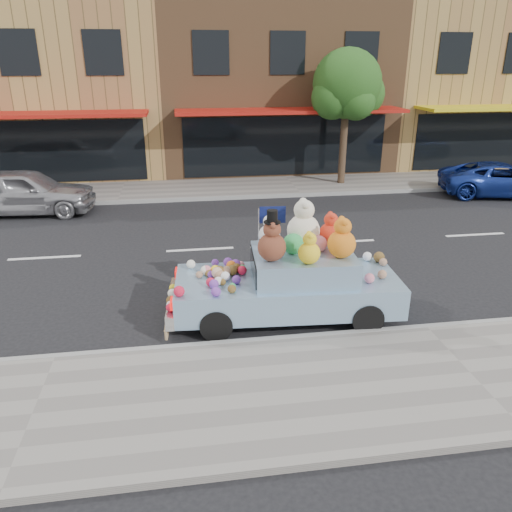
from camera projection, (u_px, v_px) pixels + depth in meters
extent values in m
plane|color=black|center=(343.00, 242.00, 13.99)|extent=(120.00, 120.00, 0.00)
cube|color=gray|center=(469.00, 375.00, 7.99)|extent=(60.00, 3.00, 0.12)
cube|color=gray|center=(293.00, 186.00, 19.94)|extent=(60.00, 3.00, 0.12)
cube|color=gray|center=(426.00, 328.00, 9.37)|extent=(60.00, 0.12, 0.13)
cube|color=gray|center=(301.00, 195.00, 18.56)|extent=(60.00, 0.12, 0.13)
cube|color=#A27F43|center=(50.00, 90.00, 22.33)|extent=(10.00, 8.00, 7.00)
cube|color=black|center=(34.00, 152.00, 19.41)|extent=(8.50, 0.06, 2.40)
cube|color=#A9170F|center=(21.00, 115.00, 18.05)|extent=(9.00, 1.80, 0.12)
cube|color=black|center=(18.00, 52.00, 18.08)|extent=(1.40, 0.06, 1.60)
cube|color=black|center=(103.00, 53.00, 18.50)|extent=(1.40, 0.06, 1.60)
cube|color=brown|center=(269.00, 88.00, 23.73)|extent=(10.00, 8.00, 7.00)
cube|color=#332D2B|center=(270.00, 2.00, 22.39)|extent=(10.00, 8.00, 0.30)
cube|color=black|center=(286.00, 146.00, 20.81)|extent=(8.50, 0.06, 2.40)
cube|color=#A9170F|center=(291.00, 111.00, 19.45)|extent=(9.00, 1.80, 0.12)
cube|color=black|center=(211.00, 53.00, 19.06)|extent=(1.40, 0.06, 1.60)
cube|color=black|center=(288.00, 53.00, 19.48)|extent=(1.40, 0.06, 1.60)
cube|color=black|center=(361.00, 53.00, 19.91)|extent=(1.40, 0.06, 1.60)
cube|color=#A27F43|center=(464.00, 86.00, 25.13)|extent=(10.00, 8.00, 7.00)
cube|color=#332D2B|center=(476.00, 6.00, 23.79)|extent=(10.00, 8.00, 0.30)
cube|color=black|center=(505.00, 140.00, 22.21)|extent=(8.50, 0.06, 2.40)
cube|color=black|center=(454.00, 53.00, 20.47)|extent=(1.40, 0.06, 1.60)
cylinder|color=#38281C|center=(343.00, 146.00, 19.66)|extent=(0.28, 0.28, 3.20)
sphere|color=#224814|center=(347.00, 83.00, 18.80)|extent=(2.60, 2.60, 2.60)
sphere|color=#224814|center=(361.00, 94.00, 19.32)|extent=(1.80, 1.80, 1.80)
sphere|color=#224814|center=(333.00, 98.00, 18.72)|extent=(1.60, 1.60, 1.60)
sphere|color=#224814|center=(356.00, 101.00, 18.50)|extent=(1.40, 1.40, 1.40)
sphere|color=#224814|center=(334.00, 91.00, 19.42)|extent=(1.60, 1.60, 1.60)
imported|color=#ABAAAF|center=(25.00, 192.00, 16.29)|extent=(4.50, 2.09, 1.49)
imported|color=#1B3497|center=(502.00, 179.00, 18.53)|extent=(4.73, 2.95, 1.22)
cylinder|color=black|center=(367.00, 318.00, 9.25)|extent=(0.61, 0.24, 0.60)
cylinder|color=black|center=(346.00, 283.00, 10.69)|extent=(0.61, 0.24, 0.60)
cylinder|color=black|center=(216.00, 325.00, 9.02)|extent=(0.61, 0.24, 0.60)
cylinder|color=black|center=(215.00, 288.00, 10.47)|extent=(0.61, 0.24, 0.60)
cube|color=#87AAC9|center=(287.00, 291.00, 9.76)|extent=(4.40, 1.98, 0.60)
cube|color=#87AAC9|center=(303.00, 265.00, 9.59)|extent=(1.99, 1.62, 0.50)
cube|color=silver|center=(173.00, 302.00, 9.64)|extent=(0.28, 1.79, 0.26)
cube|color=red|center=(172.00, 303.00, 8.90)|extent=(0.08, 0.28, 0.16)
cube|color=red|center=(177.00, 273.00, 10.16)|extent=(0.08, 0.28, 0.16)
cube|color=black|center=(254.00, 266.00, 9.51)|extent=(0.12, 1.30, 0.40)
sphere|color=#5F2C1B|center=(272.00, 247.00, 9.02)|extent=(0.52, 0.52, 0.52)
sphere|color=#5F2C1B|center=(272.00, 229.00, 8.90)|extent=(0.32, 0.32, 0.32)
sphere|color=#5F2C1B|center=(273.00, 226.00, 8.75)|extent=(0.12, 0.12, 0.12)
sphere|color=#5F2C1B|center=(271.00, 222.00, 8.96)|extent=(0.12, 0.12, 0.12)
cylinder|color=black|center=(272.00, 222.00, 8.85)|extent=(0.31, 0.31, 0.02)
cylinder|color=black|center=(272.00, 216.00, 8.81)|extent=(0.19, 0.19, 0.22)
sphere|color=beige|center=(303.00, 231.00, 9.70)|extent=(0.64, 0.64, 0.64)
sphere|color=beige|center=(304.00, 210.00, 9.55)|extent=(0.40, 0.40, 0.40)
sphere|color=beige|center=(306.00, 205.00, 9.37)|extent=(0.15, 0.15, 0.15)
sphere|color=beige|center=(303.00, 202.00, 9.63)|extent=(0.15, 0.15, 0.15)
sphere|color=#D16713|center=(342.00, 244.00, 9.17)|extent=(0.52, 0.52, 0.52)
sphere|color=#D16713|center=(343.00, 227.00, 9.05)|extent=(0.33, 0.33, 0.33)
sphere|color=#D16713|center=(345.00, 223.00, 8.90)|extent=(0.12, 0.12, 0.12)
sphere|color=#D16713|center=(341.00, 219.00, 9.11)|extent=(0.12, 0.12, 0.12)
sphere|color=red|center=(330.00, 234.00, 9.83)|extent=(0.45, 0.45, 0.45)
sphere|color=red|center=(331.00, 220.00, 9.72)|extent=(0.28, 0.28, 0.28)
sphere|color=red|center=(333.00, 217.00, 9.60)|extent=(0.11, 0.11, 0.11)
sphere|color=red|center=(330.00, 214.00, 9.78)|extent=(0.11, 0.11, 0.11)
sphere|color=silver|center=(270.00, 235.00, 9.78)|extent=(0.43, 0.43, 0.43)
sphere|color=silver|center=(270.00, 222.00, 9.68)|extent=(0.27, 0.27, 0.27)
sphere|color=silver|center=(271.00, 219.00, 9.56)|extent=(0.10, 0.10, 0.10)
sphere|color=silver|center=(269.00, 216.00, 9.74)|extent=(0.10, 0.10, 0.10)
sphere|color=yellow|center=(309.00, 253.00, 8.91)|extent=(0.40, 0.40, 0.40)
sphere|color=yellow|center=(310.00, 239.00, 8.81)|extent=(0.25, 0.25, 0.25)
sphere|color=yellow|center=(311.00, 237.00, 8.70)|extent=(0.10, 0.10, 0.10)
sphere|color=yellow|center=(309.00, 233.00, 8.87)|extent=(0.10, 0.10, 0.10)
sphere|color=green|center=(293.00, 244.00, 9.41)|extent=(0.40, 0.40, 0.40)
sphere|color=#D26978|center=(319.00, 244.00, 9.51)|extent=(0.32, 0.32, 0.32)
sphere|color=#F6EBC3|center=(205.00, 270.00, 9.71)|extent=(0.19, 0.19, 0.19)
sphere|color=orange|center=(231.00, 266.00, 9.91)|extent=(0.21, 0.21, 0.21)
sphere|color=#6B3298|center=(214.00, 284.00, 9.14)|extent=(0.18, 0.18, 0.18)
sphere|color=red|center=(179.00, 291.00, 8.83)|extent=(0.20, 0.20, 0.20)
sphere|color=brown|center=(220.00, 271.00, 9.65)|extent=(0.21, 0.21, 0.21)
sphere|color=#926A50|center=(199.00, 275.00, 9.59)|extent=(0.14, 0.14, 0.14)
sphere|color=#6B3298|center=(216.00, 292.00, 8.84)|extent=(0.18, 0.18, 0.18)
sphere|color=brown|center=(236.00, 268.00, 9.85)|extent=(0.18, 0.18, 0.18)
sphere|color=#F6EBC3|center=(191.00, 264.00, 10.02)|extent=(0.18, 0.18, 0.18)
sphere|color=#6B3298|center=(236.00, 264.00, 9.97)|extent=(0.21, 0.21, 0.21)
sphere|color=brown|center=(232.00, 270.00, 9.70)|extent=(0.21, 0.21, 0.21)
sphere|color=#D26978|center=(242.00, 270.00, 9.79)|extent=(0.14, 0.14, 0.14)
sphere|color=brown|center=(209.00, 273.00, 9.64)|extent=(0.14, 0.14, 0.14)
sphere|color=#926A50|center=(219.00, 274.00, 9.52)|extent=(0.20, 0.20, 0.20)
sphere|color=brown|center=(224.00, 274.00, 9.63)|extent=(0.13, 0.13, 0.13)
sphere|color=#6B3298|center=(210.00, 274.00, 9.62)|extent=(0.14, 0.14, 0.14)
sphere|color=brown|center=(232.00, 289.00, 8.97)|extent=(0.16, 0.16, 0.16)
sphere|color=#926A50|center=(227.00, 271.00, 9.67)|extent=(0.21, 0.21, 0.21)
sphere|color=#D26978|center=(206.00, 270.00, 9.71)|extent=(0.20, 0.20, 0.20)
sphere|color=red|center=(211.00, 282.00, 9.23)|extent=(0.17, 0.17, 0.17)
sphere|color=#6B3298|center=(236.00, 280.00, 9.34)|extent=(0.17, 0.17, 0.17)
sphere|color=green|center=(242.00, 268.00, 9.89)|extent=(0.14, 0.14, 0.14)
sphere|color=green|center=(232.00, 287.00, 9.08)|extent=(0.14, 0.14, 0.14)
sphere|color=white|center=(219.00, 270.00, 9.81)|extent=(0.14, 0.14, 0.14)
sphere|color=white|center=(218.00, 281.00, 9.28)|extent=(0.16, 0.16, 0.16)
sphere|color=brown|center=(180.00, 292.00, 8.88)|extent=(0.14, 0.14, 0.14)
sphere|color=white|center=(225.00, 276.00, 9.46)|extent=(0.19, 0.19, 0.19)
sphere|color=#6B3298|center=(228.00, 262.00, 10.11)|extent=(0.19, 0.19, 0.19)
sphere|color=yellow|center=(215.00, 270.00, 9.73)|extent=(0.19, 0.19, 0.19)
sphere|color=brown|center=(222.00, 282.00, 9.28)|extent=(0.13, 0.13, 0.13)
sphere|color=#6B3298|center=(215.00, 263.00, 10.14)|extent=(0.15, 0.15, 0.15)
sphere|color=#D26978|center=(241.00, 265.00, 10.00)|extent=(0.16, 0.16, 0.16)
sphere|color=red|center=(242.00, 270.00, 9.73)|extent=(0.18, 0.18, 0.18)
sphere|color=#D8A88C|center=(217.00, 273.00, 9.55)|extent=(0.22, 0.22, 0.22)
sphere|color=brown|center=(173.00, 292.00, 9.61)|extent=(0.14, 0.14, 0.14)
sphere|color=green|center=(171.00, 301.00, 9.26)|extent=(0.12, 0.12, 0.12)
sphere|color=yellow|center=(173.00, 288.00, 9.75)|extent=(0.16, 0.16, 0.16)
sphere|color=white|center=(170.00, 305.00, 9.10)|extent=(0.15, 0.15, 0.15)
sphere|color=red|center=(170.00, 307.00, 9.00)|extent=(0.15, 0.15, 0.15)
sphere|color=orange|center=(173.00, 292.00, 9.60)|extent=(0.13, 0.13, 0.13)
sphere|color=#F6EBC3|center=(172.00, 293.00, 9.52)|extent=(0.17, 0.17, 0.17)
sphere|color=green|center=(171.00, 303.00, 9.21)|extent=(0.12, 0.12, 0.12)
sphere|color=green|center=(170.00, 307.00, 9.03)|extent=(0.14, 0.14, 0.14)
sphere|color=brown|center=(171.00, 300.00, 9.23)|extent=(0.18, 0.18, 0.18)
sphere|color=#D26978|center=(369.00, 278.00, 9.36)|extent=(0.19, 0.19, 0.19)
sphere|color=#926A50|center=(382.00, 274.00, 9.55)|extent=(0.18, 0.18, 0.18)
sphere|color=brown|center=(379.00, 257.00, 10.32)|extent=(0.23, 0.23, 0.23)
sphere|color=white|center=(367.00, 256.00, 10.40)|extent=(0.19, 0.19, 0.19)
sphere|color=#926A50|center=(383.00, 262.00, 10.15)|extent=(0.16, 0.16, 0.16)
sphere|color=#6B3298|center=(350.00, 261.00, 10.16)|extent=(0.20, 0.20, 0.20)
cylinder|color=#997A54|center=(166.00, 336.00, 8.93)|extent=(0.06, 0.06, 0.17)
sphere|color=#997A54|center=(166.00, 331.00, 8.90)|extent=(0.07, 0.07, 0.07)
cylinder|color=#997A54|center=(167.00, 333.00, 9.02)|extent=(0.06, 0.06, 0.17)
sphere|color=#997A54|center=(166.00, 328.00, 8.98)|extent=(0.07, 0.07, 0.07)
cylinder|color=#997A54|center=(167.00, 331.00, 9.10)|extent=(0.06, 0.06, 0.17)
sphere|color=#997A54|center=(167.00, 326.00, 9.06)|extent=(0.07, 0.07, 0.07)
cylinder|color=#997A54|center=(167.00, 328.00, 9.18)|extent=(0.06, 0.06, 0.17)
sphere|color=#997A54|center=(167.00, 324.00, 9.15)|extent=(0.07, 0.07, 0.07)
cylinder|color=#997A54|center=(168.00, 326.00, 9.27)|extent=(0.06, 0.06, 0.17)
sphere|color=#997A54|center=(167.00, 321.00, 9.23)|extent=(0.07, 0.07, 0.07)
cylinder|color=#997A54|center=(168.00, 323.00, 9.35)|extent=(0.06, 0.06, 0.17)
sphere|color=#997A54|center=(168.00, 319.00, 9.31)|extent=(0.07, 0.07, 0.07)
cylinder|color=#997A54|center=(168.00, 321.00, 9.43)|extent=(0.06, 0.06, 0.17)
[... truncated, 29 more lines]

